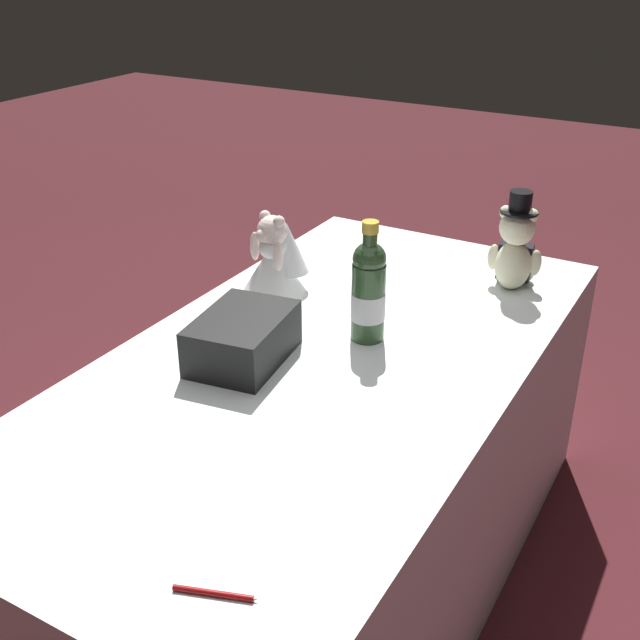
# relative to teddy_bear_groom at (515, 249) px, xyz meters

# --- Properties ---
(ground_plane) EXTENTS (12.00, 12.00, 0.00)m
(ground_plane) POSITION_rel_teddy_bear_groom_xyz_m (0.62, -0.27, -0.82)
(ground_plane) COLOR #47191E
(reception_table) EXTENTS (1.79, 0.91, 0.71)m
(reception_table) POSITION_rel_teddy_bear_groom_xyz_m (0.62, -0.27, -0.47)
(reception_table) COLOR white
(reception_table) RESTS_ON ground_plane
(teddy_bear_groom) EXTENTS (0.14, 0.15, 0.28)m
(teddy_bear_groom) POSITION_rel_teddy_bear_groom_xyz_m (0.00, 0.00, 0.00)
(teddy_bear_groom) COLOR beige
(teddy_bear_groom) RESTS_ON reception_table
(teddy_bear_bride) EXTENTS (0.23, 0.19, 0.23)m
(teddy_bear_bride) POSITION_rel_teddy_bear_groom_xyz_m (0.36, -0.56, -0.01)
(teddy_bear_bride) COLOR white
(teddy_bear_bride) RESTS_ON reception_table
(champagne_bottle) EXTENTS (0.09, 0.09, 0.31)m
(champagne_bottle) POSITION_rel_teddy_bear_groom_xyz_m (0.48, -0.22, 0.02)
(champagne_bottle) COLOR #2D4B29
(champagne_bottle) RESTS_ON reception_table
(signing_pen) EXTENTS (0.05, 0.13, 0.01)m
(signing_pen) POSITION_rel_teddy_bear_groom_xyz_m (1.35, -0.04, -0.11)
(signing_pen) COLOR maroon
(signing_pen) RESTS_ON reception_table
(gift_case_black) EXTENTS (0.29, 0.23, 0.11)m
(gift_case_black) POSITION_rel_teddy_bear_groom_xyz_m (0.72, -0.42, -0.06)
(gift_case_black) COLOR black
(gift_case_black) RESTS_ON reception_table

